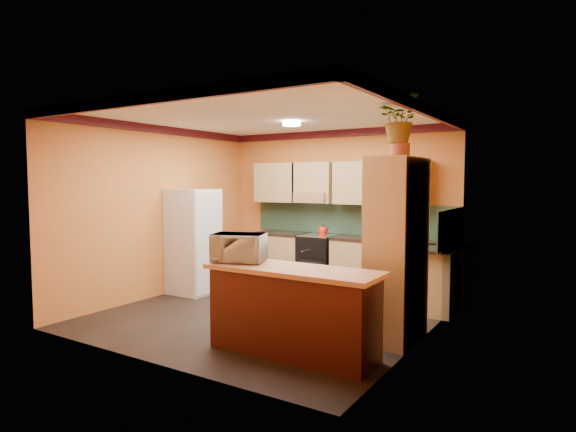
% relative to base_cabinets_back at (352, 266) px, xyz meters
% --- Properties ---
extents(room_shell, '(4.24, 4.24, 2.72)m').
position_rel_base_cabinets_back_xyz_m(room_shell, '(-0.41, -1.52, 1.65)').
color(room_shell, black).
rests_on(room_shell, ground).
extents(base_cabinets_back, '(3.65, 0.60, 0.88)m').
position_rel_base_cabinets_back_xyz_m(base_cabinets_back, '(0.00, 0.00, 0.00)').
color(base_cabinets_back, '#A48256').
rests_on(base_cabinets_back, ground).
extents(countertop_back, '(3.65, 0.62, 0.04)m').
position_rel_base_cabinets_back_xyz_m(countertop_back, '(0.00, -0.00, 0.46)').
color(countertop_back, black).
rests_on(countertop_back, base_cabinets_back).
extents(stove, '(0.58, 0.58, 0.91)m').
position_rel_base_cabinets_back_xyz_m(stove, '(-0.63, -0.00, 0.02)').
color(stove, black).
rests_on(stove, ground).
extents(kettle, '(0.22, 0.22, 0.18)m').
position_rel_base_cabinets_back_xyz_m(kettle, '(-0.53, -0.05, 0.56)').
color(kettle, '#A8160B').
rests_on(kettle, stove).
extents(sink, '(0.48, 0.40, 0.03)m').
position_rel_base_cabinets_back_xyz_m(sink, '(0.77, 0.00, 0.50)').
color(sink, silver).
rests_on(sink, countertop_back).
extents(base_cabinets_right, '(0.60, 0.80, 0.88)m').
position_rel_base_cabinets_back_xyz_m(base_cabinets_right, '(1.36, -0.55, 0.00)').
color(base_cabinets_right, '#A48256').
rests_on(base_cabinets_right, ground).
extents(countertop_right, '(0.62, 0.80, 0.04)m').
position_rel_base_cabinets_back_xyz_m(countertop_right, '(1.36, -0.55, 0.46)').
color(countertop_right, black).
rests_on(countertop_right, base_cabinets_right).
extents(fridge, '(0.68, 0.66, 1.70)m').
position_rel_base_cabinets_back_xyz_m(fridge, '(-2.19, -1.41, 0.41)').
color(fridge, silver).
rests_on(fridge, ground).
extents(pantry, '(0.48, 0.90, 2.10)m').
position_rel_base_cabinets_back_xyz_m(pantry, '(1.41, -1.91, 0.61)').
color(pantry, '#A48256').
rests_on(pantry, ground).
extents(fern_pot, '(0.22, 0.22, 0.16)m').
position_rel_base_cabinets_back_xyz_m(fern_pot, '(1.41, -1.86, 1.74)').
color(fern_pot, brown).
rests_on(fern_pot, pantry).
extents(fern, '(0.57, 0.53, 0.53)m').
position_rel_base_cabinets_back_xyz_m(fern, '(1.41, -1.86, 2.08)').
color(fern, '#A48256').
rests_on(fern, fern_pot).
extents(breakfast_bar, '(1.80, 0.55, 0.88)m').
position_rel_base_cabinets_back_xyz_m(breakfast_bar, '(0.65, -2.95, 0.00)').
color(breakfast_bar, '#430F11').
rests_on(breakfast_bar, ground).
extents(bar_top, '(1.90, 0.65, 0.05)m').
position_rel_base_cabinets_back_xyz_m(bar_top, '(0.65, -2.95, 0.47)').
color(bar_top, tan).
rests_on(bar_top, breakfast_bar).
extents(microwave, '(0.67, 0.56, 0.32)m').
position_rel_base_cabinets_back_xyz_m(microwave, '(-0.06, -2.95, 0.65)').
color(microwave, silver).
rests_on(microwave, bar_top).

